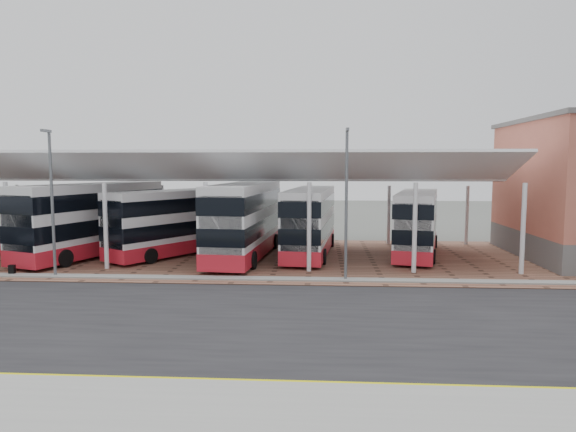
# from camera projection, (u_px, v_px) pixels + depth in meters

# --- Properties ---
(ground) EXTENTS (140.00, 140.00, 0.00)m
(ground) POSITION_uv_depth(u_px,v_px,m) (305.00, 314.00, 21.29)
(ground) COLOR #50534D
(road) EXTENTS (120.00, 14.00, 0.02)m
(road) POSITION_uv_depth(u_px,v_px,m) (304.00, 321.00, 20.29)
(road) COLOR black
(road) RESTS_ON ground
(forecourt) EXTENTS (72.00, 16.00, 0.06)m
(forecourt) POSITION_uv_depth(u_px,v_px,m) (340.00, 258.00, 34.07)
(forecourt) COLOR brown
(forecourt) RESTS_ON ground
(sidewalk) EXTENTS (120.00, 4.00, 0.14)m
(sidewalk) POSITION_uv_depth(u_px,v_px,m) (293.00, 419.00, 12.34)
(sidewalk) COLOR gray
(sidewalk) RESTS_ON ground
(north_kerb) EXTENTS (120.00, 0.80, 0.14)m
(north_kerb) POSITION_uv_depth(u_px,v_px,m) (308.00, 280.00, 27.44)
(north_kerb) COLOR gray
(north_kerb) RESTS_ON ground
(yellow_line_near) EXTENTS (120.00, 0.12, 0.01)m
(yellow_line_near) POSITION_uv_depth(u_px,v_px,m) (297.00, 386.00, 14.33)
(yellow_line_near) COLOR #CBCA04
(yellow_line_near) RESTS_ON road
(yellow_line_far) EXTENTS (120.00, 0.12, 0.01)m
(yellow_line_far) POSITION_uv_depth(u_px,v_px,m) (298.00, 381.00, 14.63)
(yellow_line_far) COLOR #CBCA04
(yellow_line_far) RESTS_ON road
(canopy) EXTENTS (37.00, 11.63, 7.07)m
(canopy) POSITION_uv_depth(u_px,v_px,m) (223.00, 171.00, 34.93)
(canopy) COLOR white
(canopy) RESTS_ON ground
(lamp_west) EXTENTS (0.16, 0.90, 8.07)m
(lamp_west) POSITION_uv_depth(u_px,v_px,m) (52.00, 199.00, 27.95)
(lamp_west) COLOR slate
(lamp_west) RESTS_ON ground
(lamp_east) EXTENTS (0.16, 0.90, 8.07)m
(lamp_east) POSITION_uv_depth(u_px,v_px,m) (346.00, 200.00, 26.96)
(lamp_east) COLOR slate
(lamp_east) RESTS_ON ground
(bus_0) EXTENTS (6.49, 10.75, 4.39)m
(bus_0) POSITION_uv_depth(u_px,v_px,m) (4.00, 221.00, 36.15)
(bus_0) COLOR silver
(bus_0) RESTS_ON forecourt
(bus_1) EXTENTS (6.40, 12.13, 4.90)m
(bus_1) POSITION_uv_depth(u_px,v_px,m) (92.00, 220.00, 34.59)
(bus_1) COLOR silver
(bus_1) RESTS_ON forecourt
(bus_2) EXTENTS (7.91, 10.40, 4.44)m
(bus_2) POSITION_uv_depth(u_px,v_px,m) (178.00, 222.00, 35.19)
(bus_2) COLOR silver
(bus_2) RESTS_ON forecourt
(bus_3) EXTENTS (3.76, 12.15, 4.93)m
(bus_3) POSITION_uv_depth(u_px,v_px,m) (245.00, 221.00, 33.94)
(bus_3) COLOR silver
(bus_3) RESTS_ON forecourt
(bus_4) EXTENTS (3.57, 11.18, 4.53)m
(bus_4) POSITION_uv_depth(u_px,v_px,m) (310.00, 222.00, 35.08)
(bus_4) COLOR silver
(bus_4) RESTS_ON forecourt
(bus_5) EXTENTS (4.78, 10.76, 4.32)m
(bus_5) POSITION_uv_depth(u_px,v_px,m) (417.00, 223.00, 35.06)
(bus_5) COLOR silver
(bus_5) RESTS_ON forecourt
(suitcase) EXTENTS (0.33, 0.23, 0.56)m
(suitcase) POSITION_uv_depth(u_px,v_px,m) (12.00, 270.00, 28.69)
(suitcase) COLOR black
(suitcase) RESTS_ON forecourt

